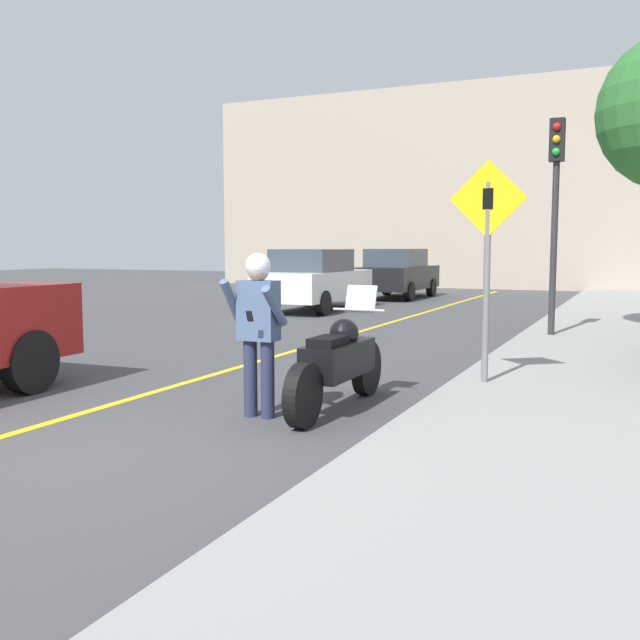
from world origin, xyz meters
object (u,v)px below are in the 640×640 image
at_px(traffic_light, 556,186).
at_px(crossing_sign, 487,250).
at_px(motorcycle, 339,363).
at_px(parked_car_white, 314,279).
at_px(parked_car_black, 397,273).
at_px(person_biker, 258,318).

bearing_deg(traffic_light, crossing_sign, -91.79).
bearing_deg(motorcycle, parked_car_white, 116.23).
bearing_deg(parked_car_black, parked_car_white, -95.65).
relative_size(motorcycle, person_biker, 1.40).
bearing_deg(motorcycle, parked_car_black, 106.29).
xyz_separation_m(traffic_light, parked_car_black, (-6.16, 9.54, -1.98)).
bearing_deg(person_biker, motorcycle, 47.04).
relative_size(parked_car_white, parked_car_black, 1.00).
bearing_deg(parked_car_white, parked_car_black, 84.35).
bearing_deg(parked_car_black, crossing_sign, -67.86).
distance_m(parked_car_white, parked_car_black, 5.56).
bearing_deg(traffic_light, person_biker, -105.00).
distance_m(crossing_sign, traffic_light, 5.33).
height_order(parked_car_white, parked_car_black, same).
height_order(motorcycle, parked_car_black, parked_car_black).
height_order(motorcycle, crossing_sign, crossing_sign).
bearing_deg(traffic_light, parked_car_black, 122.85).
bearing_deg(crossing_sign, parked_car_black, 112.14).
bearing_deg(traffic_light, parked_car_white, 149.16).
distance_m(person_biker, parked_car_white, 12.38).
distance_m(person_biker, parked_car_black, 17.49).
relative_size(motorcycle, parked_car_black, 0.56).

